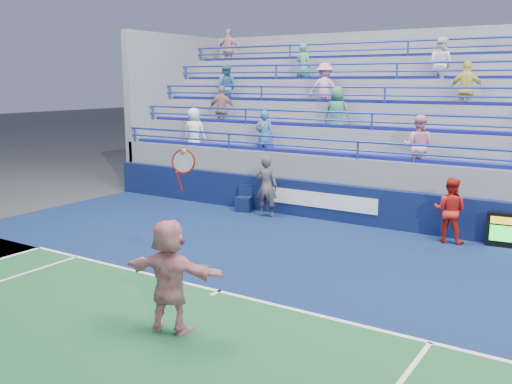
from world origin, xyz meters
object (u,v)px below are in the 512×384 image
Objects in this scene: tennis_player at (170,276)px; ball_girl at (450,210)px; judge_chair at (244,203)px; line_judge at (266,186)px.

tennis_player is 1.82× the size of ball_girl.
tennis_player is 8.19m from ball_girl.
tennis_player is (3.88, -7.94, 0.69)m from judge_chair.
ball_girl is at bearing -1.17° from judge_chair.
line_judge is (-2.92, 7.70, -0.02)m from tennis_player.
judge_chair is at bearing 116.06° from tennis_player.
tennis_player reaches higher than ball_girl.
line_judge is (0.96, -0.24, 0.67)m from judge_chair.
line_judge reaches higher than ball_girl.
line_judge is 5.37m from ball_girl.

